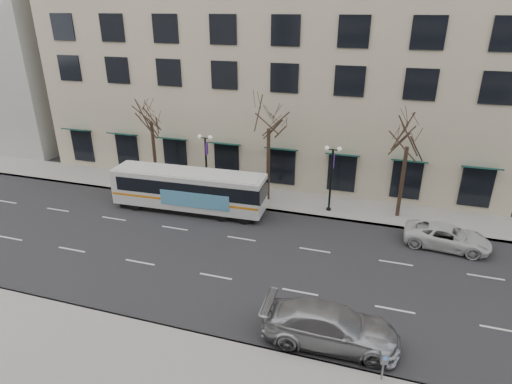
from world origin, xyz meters
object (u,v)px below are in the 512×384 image
at_px(tree_far_mid, 269,116).
at_px(lamp_post_right, 331,176).
at_px(lamp_post_left, 206,162).
at_px(pay_station, 384,360).
at_px(tree_far_left, 150,110).
at_px(tree_far_right, 409,133).
at_px(white_pickup, 447,237).
at_px(city_bus, 190,189).
at_px(silver_car, 331,326).

height_order(tree_far_mid, lamp_post_right, tree_far_mid).
bearing_deg(lamp_post_left, pay_station, -46.94).
bearing_deg(tree_far_left, pay_station, -39.55).
height_order(tree_far_right, white_pickup, tree_far_right).
distance_m(lamp_post_left, pay_station, 21.29).
xyz_separation_m(lamp_post_right, city_bus, (-10.17, -2.87, -1.21)).
height_order(tree_far_mid, pay_station, tree_far_mid).
xyz_separation_m(lamp_post_right, pay_station, (4.49, -15.50, -1.76)).
relative_size(tree_far_mid, city_bus, 0.72).
bearing_deg(tree_far_right, silver_car, -101.41).
height_order(tree_far_mid, city_bus, tree_far_mid).
bearing_deg(silver_car, tree_far_right, -13.54).
bearing_deg(pay_station, lamp_post_right, 92.13).
xyz_separation_m(tree_far_right, city_bus, (-15.17, -3.47, -4.69)).
relative_size(tree_far_left, lamp_post_left, 1.60).
bearing_deg(tree_far_right, tree_far_left, 180.00).
bearing_deg(lamp_post_left, white_pickup, -9.16).
relative_size(lamp_post_right, pay_station, 3.66).
xyz_separation_m(tree_far_left, lamp_post_right, (15.01, -0.60, -3.75)).
bearing_deg(white_pickup, lamp_post_left, 86.33).
distance_m(tree_far_right, silver_car, 15.69).
distance_m(lamp_post_left, silver_car, 18.46).
bearing_deg(city_bus, tree_far_right, 10.61).
relative_size(tree_far_mid, lamp_post_left, 1.64).
distance_m(tree_far_mid, city_bus, 8.09).
bearing_deg(tree_far_right, lamp_post_left, -177.71).
distance_m(tree_far_mid, tree_far_right, 10.01).
bearing_deg(lamp_post_left, silver_car, -48.80).
distance_m(tree_far_left, lamp_post_right, 15.48).
height_order(lamp_post_left, pay_station, lamp_post_left).
distance_m(lamp_post_left, white_pickup, 18.41).
height_order(tree_far_right, city_bus, tree_far_right).
relative_size(lamp_post_left, lamp_post_right, 1.00).
height_order(tree_far_left, city_bus, tree_far_left).
xyz_separation_m(tree_far_left, city_bus, (4.83, -3.47, -4.96)).
relative_size(tree_far_left, tree_far_right, 1.03).
bearing_deg(tree_far_mid, silver_car, -63.78).
distance_m(tree_far_right, white_pickup, 7.34).
bearing_deg(pay_station, city_bus, 125.23).
relative_size(white_pickup, pay_station, 3.74).
bearing_deg(silver_car, lamp_post_left, 39.07).
relative_size(tree_far_right, lamp_post_left, 1.55).
height_order(lamp_post_left, city_bus, lamp_post_left).
bearing_deg(tree_far_left, city_bus, -35.65).
distance_m(tree_far_left, white_pickup, 24.07).
distance_m(city_bus, white_pickup, 18.24).
bearing_deg(lamp_post_right, city_bus, -164.26).
bearing_deg(tree_far_left, lamp_post_right, -2.29).
distance_m(tree_far_mid, white_pickup, 14.86).
relative_size(tree_far_mid, silver_car, 1.35).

